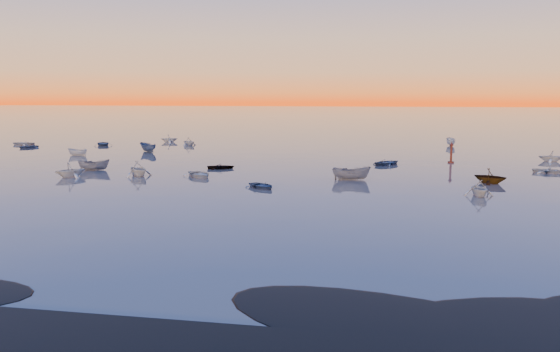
% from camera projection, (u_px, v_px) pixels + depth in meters
% --- Properties ---
extents(ground, '(600.00, 600.00, 0.00)m').
position_uv_depth(ground, '(323.00, 136.00, 123.68)').
color(ground, '#685D56').
rests_on(ground, ground).
extents(mud_lobes, '(140.00, 6.00, 0.07)m').
position_uv_depth(mud_lobes, '(112.00, 297.00, 25.33)').
color(mud_lobes, black).
rests_on(mud_lobes, ground).
extents(moored_fleet, '(124.00, 58.00, 1.20)m').
position_uv_depth(moored_fleet, '(291.00, 160.00, 77.91)').
color(moored_fleet, beige).
rests_on(moored_fleet, ground).
extents(boat_near_left, '(4.30, 4.03, 1.04)m').
position_uv_depth(boat_near_left, '(199.00, 177.00, 62.28)').
color(boat_near_left, beige).
rests_on(boat_near_left, ground).
extents(boat_near_center, '(2.28, 4.43, 1.47)m').
position_uv_depth(boat_near_center, '(351.00, 180.00, 60.13)').
color(boat_near_center, slate).
rests_on(boat_near_center, ground).
extents(boat_near_right, '(3.53, 1.90, 1.18)m').
position_uv_depth(boat_near_right, '(479.00, 196.00, 50.63)').
color(boat_near_right, beige).
rests_on(boat_near_right, ground).
extents(channel_marker, '(0.84, 0.84, 2.97)m').
position_uv_depth(channel_marker, '(451.00, 154.00, 74.83)').
color(channel_marker, '#4A190F').
rests_on(channel_marker, ground).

